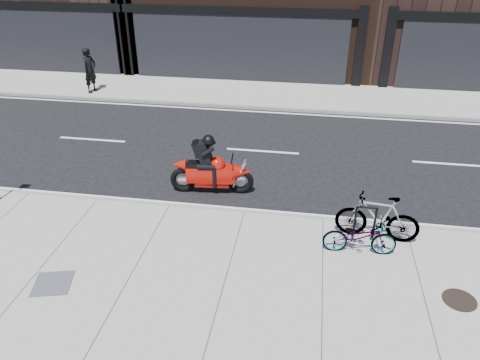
% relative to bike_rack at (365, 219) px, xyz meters
% --- Properties ---
extents(ground, '(120.00, 120.00, 0.00)m').
position_rel_bike_rack_xyz_m(ground, '(-2.93, 2.60, -0.63)').
color(ground, black).
rests_on(ground, ground).
extents(sidewalk_near, '(60.00, 6.00, 0.13)m').
position_rel_bike_rack_xyz_m(sidewalk_near, '(-2.93, -2.40, -0.56)').
color(sidewalk_near, gray).
rests_on(sidewalk_near, ground).
extents(sidewalk_far, '(60.00, 3.50, 0.13)m').
position_rel_bike_rack_xyz_m(sidewalk_far, '(-2.93, 10.35, -0.56)').
color(sidewalk_far, gray).
rests_on(sidewalk_far, ground).
extents(bike_rack, '(0.51, 0.08, 0.85)m').
position_rel_bike_rack_xyz_m(bike_rack, '(0.00, 0.00, 0.00)').
color(bike_rack, black).
rests_on(bike_rack, sidewalk_near).
extents(bicycle_front, '(1.64, 0.63, 0.85)m').
position_rel_bike_rack_xyz_m(bicycle_front, '(-0.15, -0.62, -0.08)').
color(bicycle_front, gray).
rests_on(bicycle_front, sidewalk_near).
extents(bicycle_rear, '(1.96, 0.75, 1.15)m').
position_rel_bike_rack_xyz_m(bicycle_rear, '(0.27, 0.00, 0.07)').
color(bicycle_rear, gray).
rests_on(bicycle_rear, sidewalk_near).
extents(motorcycle, '(2.34, 0.64, 1.74)m').
position_rel_bike_rack_xyz_m(motorcycle, '(-3.92, 1.73, 0.08)').
color(motorcycle, black).
rests_on(motorcycle, ground).
extents(pedestrian, '(0.63, 0.80, 1.92)m').
position_rel_bike_rack_xyz_m(pedestrian, '(-11.00, 9.24, 0.46)').
color(pedestrian, black).
rests_on(pedestrian, sidewalk_far).
extents(manhole_cover, '(0.78, 0.78, 0.02)m').
position_rel_bike_rack_xyz_m(manhole_cover, '(1.74, -1.88, -0.49)').
color(manhole_cover, black).
rests_on(manhole_cover, sidewalk_near).
extents(utility_grate, '(0.92, 0.92, 0.02)m').
position_rel_bike_rack_xyz_m(utility_grate, '(-6.42, -2.71, -0.49)').
color(utility_grate, '#555658').
rests_on(utility_grate, sidewalk_near).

